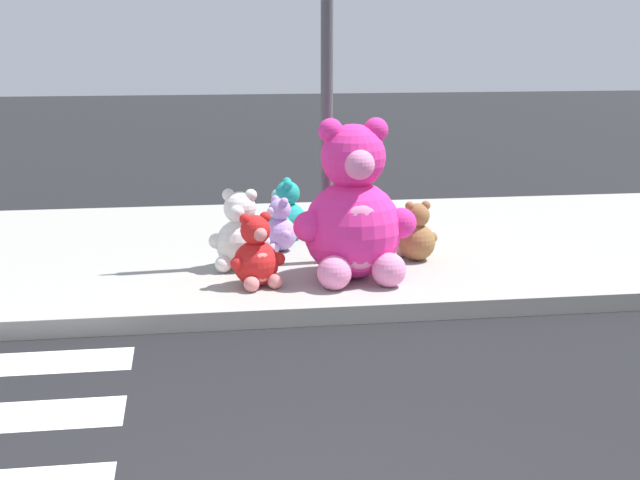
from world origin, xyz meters
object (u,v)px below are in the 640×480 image
object	(u,v)px
plush_lavender	(279,229)
plush_white	(240,237)
sign_pole	(327,77)
plush_yellow	(353,220)
plush_brown	(416,236)
plush_pink_large	(354,216)
plush_teal	(286,215)
plush_red	(257,257)

from	to	relation	value
plush_lavender	plush_white	xyz separation A→B (m)	(-0.41, -0.60, 0.07)
plush_lavender	plush_white	bearing A→B (deg)	-124.31
plush_white	plush_lavender	bearing A→B (deg)	55.69
sign_pole	plush_lavender	xyz separation A→B (m)	(-0.40, 0.50, -1.48)
plush_yellow	plush_brown	size ratio (longest dim) A/B	1.08
plush_white	plush_brown	size ratio (longest dim) A/B	1.29
sign_pole	plush_lavender	distance (m)	1.61
plush_pink_large	sign_pole	bearing A→B (deg)	103.51
plush_yellow	plush_teal	bearing A→B (deg)	154.22
plush_teal	plush_red	world-z (taller)	plush_teal
sign_pole	plush_lavender	world-z (taller)	sign_pole
plush_red	plush_brown	distance (m)	1.69
plush_yellow	plush_brown	distance (m)	0.86
plush_red	sign_pole	bearing A→B (deg)	45.34
sign_pole	plush_teal	size ratio (longest dim) A/B	5.07
sign_pole	plush_teal	bearing A→B (deg)	105.09
plush_teal	plush_red	xyz separation A→B (m)	(-0.44, -1.71, -0.00)
plush_lavender	plush_teal	bearing A→B (deg)	75.69
plush_pink_large	plush_yellow	distance (m)	1.33
plush_teal	plush_lavender	bearing A→B (deg)	-104.31
plush_red	plush_white	bearing A→B (deg)	99.47
sign_pole	plush_red	world-z (taller)	sign_pole
sign_pole	plush_white	size ratio (longest dim) A/B	4.41
plush_pink_large	plush_red	world-z (taller)	plush_pink_large
plush_teal	sign_pole	bearing A→B (deg)	-74.91
sign_pole	plush_brown	world-z (taller)	sign_pole
plush_red	plush_lavender	distance (m)	1.25
plush_lavender	plush_brown	xyz separation A→B (m)	(1.24, -0.54, 0.01)
sign_pole	plush_brown	distance (m)	1.70
plush_yellow	plush_white	xyz separation A→B (m)	(-1.18, -0.79, 0.05)
plush_red	plush_lavender	size ratio (longest dim) A/B	1.17
sign_pole	plush_red	distance (m)	1.76
sign_pole	plush_brown	xyz separation A→B (m)	(0.84, -0.04, -1.47)
plush_pink_large	plush_lavender	world-z (taller)	plush_pink_large
plush_yellow	plush_brown	bearing A→B (deg)	-57.09
plush_white	plush_brown	world-z (taller)	plush_white
sign_pole	plush_white	world-z (taller)	sign_pole
sign_pole	plush_pink_large	distance (m)	1.29
plush_red	plush_white	distance (m)	0.62
sign_pole	plush_white	distance (m)	1.63
plush_pink_large	plush_white	distance (m)	1.10
plush_pink_large	plush_teal	bearing A→B (deg)	104.51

